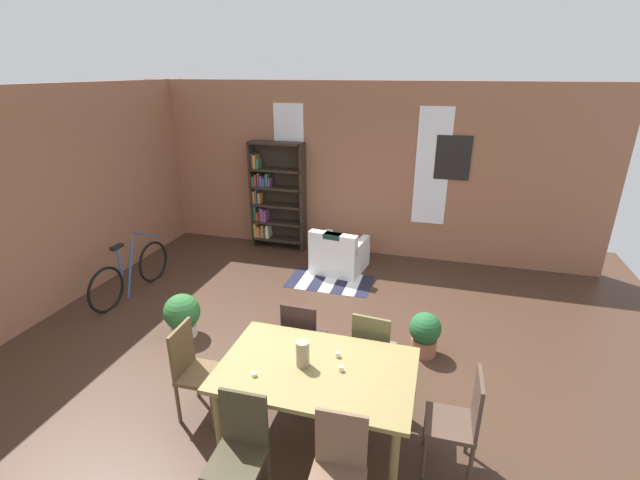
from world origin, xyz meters
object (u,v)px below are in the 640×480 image
object	(u,v)px
dining_table	(317,375)
potted_plant_corner	(182,314)
armchair_white	(339,255)
vase_on_table	(303,354)
dining_chair_near_right	(338,473)
dining_chair_far_right	(373,349)
dining_chair_near_left	(240,449)
bicycle_second	(131,274)
dining_chair_head_left	(194,368)
bookshelf_tall	(274,197)
dining_chair_head_right	(460,419)
potted_plant_by_shelf	(425,333)
dining_chair_far_left	(302,338)

from	to	relation	value
dining_table	potted_plant_corner	bearing A→B (deg)	151.46
dining_table	potted_plant_corner	world-z (taller)	dining_table
dining_table	armchair_white	distance (m)	3.66
vase_on_table	dining_chair_near_right	distance (m)	0.99
vase_on_table	dining_chair_far_right	xyz separation A→B (m)	(0.50, 0.76, -0.38)
dining_chair_near_left	bicycle_second	world-z (taller)	dining_chair_near_left
bicycle_second	potted_plant_corner	xyz separation A→B (m)	(1.35, -0.78, -0.03)
dining_chair_head_left	bookshelf_tall	bearing A→B (deg)	101.22
bicycle_second	bookshelf_tall	bearing A→B (deg)	59.96
potted_plant_corner	vase_on_table	bearing A→B (deg)	-30.04
dining_chair_head_right	dining_chair_near_left	size ratio (longest dim) A/B	1.00
dining_table	dining_chair_near_left	xyz separation A→B (m)	(-0.38, -0.76, -0.17)
vase_on_table	potted_plant_by_shelf	xyz separation A→B (m)	(0.99, 1.57, -0.61)
dining_chair_head_right	dining_chair_far_left	size ratio (longest dim) A/B	1.00
dining_chair_near_right	dining_chair_far_left	bearing A→B (deg)	116.46
dining_chair_head_right	armchair_white	distance (m)	4.05
dining_chair_far_right	potted_plant_by_shelf	world-z (taller)	dining_chair_far_right
vase_on_table	potted_plant_corner	xyz separation A→B (m)	(-1.97, 1.14, -0.59)
potted_plant_by_shelf	dining_chair_far_left	bearing A→B (deg)	-147.00
dining_chair_head_right	dining_chair_head_left	bearing A→B (deg)	-179.91
dining_table	dining_chair_near_left	bearing A→B (deg)	-116.59
dining_chair_head_right	dining_chair_near_right	xyz separation A→B (m)	(-0.84, -0.76, 0.00)
dining_chair_near_right	dining_chair_head_right	bearing A→B (deg)	42.25
vase_on_table	potted_plant_by_shelf	bearing A→B (deg)	57.77
dining_chair_head_right	dining_chair_far_right	bearing A→B (deg)	137.97
bookshelf_tall	bicycle_second	distance (m)	2.83
dining_table	dining_chair_head_right	size ratio (longest dim) A/B	1.78
dining_table	potted_plant_corner	distance (m)	2.42
dining_chair_far_right	potted_plant_by_shelf	bearing A→B (deg)	58.64
dining_chair_near_left	bicycle_second	xyz separation A→B (m)	(-3.07, 2.68, -0.18)
vase_on_table	dining_chair_far_left	bearing A→B (deg)	108.60
dining_chair_near_left	dining_chair_far_left	distance (m)	1.52
dining_chair_far_left	potted_plant_corner	bearing A→B (deg)	167.58
dining_chair_far_right	potted_plant_corner	world-z (taller)	dining_chair_far_right
dining_chair_near_left	dining_chair_far_left	size ratio (longest dim) A/B	1.00
potted_plant_by_shelf	potted_plant_corner	distance (m)	2.99
dining_chair_near_right	potted_plant_corner	bearing A→B (deg)	142.44
bicycle_second	vase_on_table	bearing A→B (deg)	-29.94
potted_plant_by_shelf	bicycle_second	bearing A→B (deg)	175.46
vase_on_table	armchair_white	world-z (taller)	vase_on_table
dining_chair_head_right	bicycle_second	xyz separation A→B (m)	(-4.67, 1.91, -0.18)
vase_on_table	dining_chair_near_left	bearing A→B (deg)	-108.60
vase_on_table	dining_chair_head_left	bearing A→B (deg)	-179.87
bookshelf_tall	potted_plant_corner	bearing A→B (deg)	-90.46
potted_plant_by_shelf	dining_chair_near_right	bearing A→B (deg)	-101.84
dining_chair_head_left	armchair_white	bearing A→B (deg)	81.06
dining_chair_head_right	bicycle_second	size ratio (longest dim) A/B	0.57
vase_on_table	bookshelf_tall	xyz separation A→B (m)	(-1.95, 4.30, 0.08)
dining_table	dining_chair_head_left	distance (m)	1.23
dining_table	dining_chair_head_left	bearing A→B (deg)	-179.88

